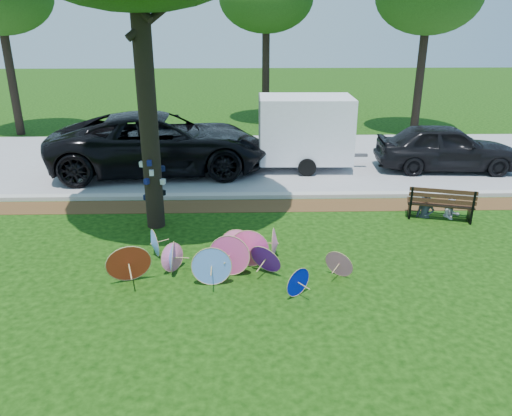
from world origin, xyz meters
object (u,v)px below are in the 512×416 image
Objects in this scene: parasol_pile at (220,256)px; person_right at (453,198)px; black_van at (161,143)px; person_left at (427,195)px; park_bench at (440,202)px; cargo_trailer at (305,129)px; dark_pickup at (446,147)px.

person_right is at bearing 25.97° from parasol_pile.
person_left is at bearing -125.39° from black_van.
person_right is at bearing 19.56° from person_left.
black_van is at bearing 166.17° from park_bench.
cargo_trailer is 5.71m from park_bench.
parasol_pile is at bearing -137.47° from park_bench.
cargo_trailer reaches higher than person_left.
parasol_pile is at bearing -131.55° from person_left.
cargo_trailer is (-4.78, 0.37, 0.59)m from dark_pickup.
dark_pickup is at bearing -95.45° from black_van.
black_van is at bearing 93.12° from dark_pickup.
black_van is at bearing 169.32° from person_left.
person_right is at bearing 165.10° from dark_pickup.
person_left is 0.71m from person_right.
person_left reaches higher than person_right.
black_van is 5.77× the size of person_left.
parasol_pile is 6.64m from person_right.
parasol_pile reaches higher than park_bench.
cargo_trailer is 2.48× the size of person_left.
cargo_trailer is at bearing 138.83° from person_left.
parasol_pile is 4.03× the size of person_left.
dark_pickup is 4.76m from park_bench.
park_bench is at bearing 176.91° from person_right.
cargo_trailer reaches higher than black_van.
person_left is at bearing 28.89° from parasol_pile.
dark_pickup is at bearing 83.43° from park_bench.
dark_pickup is 1.50× the size of cargo_trailer.
park_bench is (-1.79, -4.40, -0.35)m from dark_pickup.
black_van is 1.55× the size of dark_pickup.
park_bench is at bearing 11.43° from person_left.
cargo_trailer is at bearing 70.97° from parasol_pile.
person_right is (0.70, 0.00, -0.10)m from person_left.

